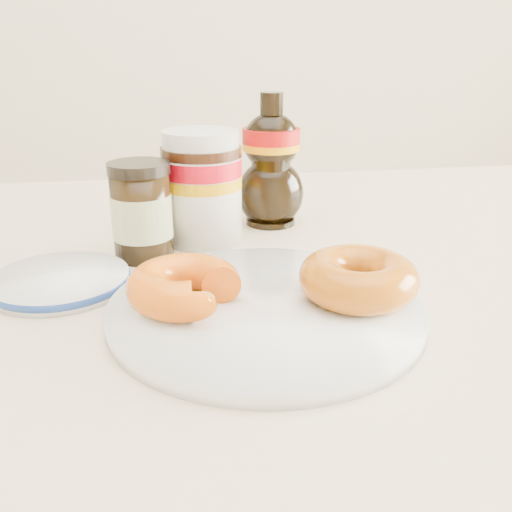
{
  "coord_description": "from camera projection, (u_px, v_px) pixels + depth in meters",
  "views": [
    {
      "loc": [
        -0.13,
        -0.4,
        0.97
      ],
      "look_at": [
        -0.05,
        0.07,
        0.79
      ],
      "focal_mm": 40.0,
      "sensor_mm": 36.0,
      "label": 1
    }
  ],
  "objects": [
    {
      "name": "donut_bitten",
      "position": [
        184.0,
        286.0,
        0.46
      ],
      "size": [
        0.1,
        0.1,
        0.03
      ],
      "primitive_type": "torus",
      "rotation": [
        0.0,
        0.0,
        -0.04
      ],
      "color": "#CC6D0B",
      "rests_on": "plate"
    },
    {
      "name": "plate",
      "position": [
        266.0,
        309.0,
        0.47
      ],
      "size": [
        0.26,
        0.26,
        0.01
      ],
      "color": "white",
      "rests_on": "dining_table"
    },
    {
      "name": "blue_rim_saucer",
      "position": [
        60.0,
        281.0,
        0.53
      ],
      "size": [
        0.13,
        0.13,
        0.01
      ],
      "color": "white",
      "rests_on": "dining_table"
    },
    {
      "name": "donut_whole",
      "position": [
        358.0,
        278.0,
        0.47
      ],
      "size": [
        0.11,
        0.11,
        0.04
      ],
      "primitive_type": "torus",
      "rotation": [
        0.0,
        0.0,
        -0.12
      ],
      "color": "#AF4A0B",
      "rests_on": "plate"
    },
    {
      "name": "syrup_bottle",
      "position": [
        271.0,
        160.0,
        0.69
      ],
      "size": [
        0.09,
        0.08,
        0.16
      ],
      "primitive_type": null,
      "rotation": [
        0.0,
        0.0,
        -0.11
      ],
      "color": "black",
      "rests_on": "dining_table"
    },
    {
      "name": "dark_jar",
      "position": [
        142.0,
        212.0,
        0.59
      ],
      "size": [
        0.06,
        0.06,
        0.1
      ],
      "rotation": [
        0.0,
        0.0,
        0.1
      ],
      "color": "black",
      "rests_on": "dining_table"
    },
    {
      "name": "nutella_jar",
      "position": [
        202.0,
        183.0,
        0.63
      ],
      "size": [
        0.09,
        0.09,
        0.13
      ],
      "rotation": [
        0.0,
        0.0,
        0.07
      ],
      "color": "white",
      "rests_on": "dining_table"
    },
    {
      "name": "dining_table",
      "position": [
        299.0,
        352.0,
        0.58
      ],
      "size": [
        1.4,
        0.9,
        0.75
      ],
      "color": "beige",
      "rests_on": "ground"
    }
  ]
}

